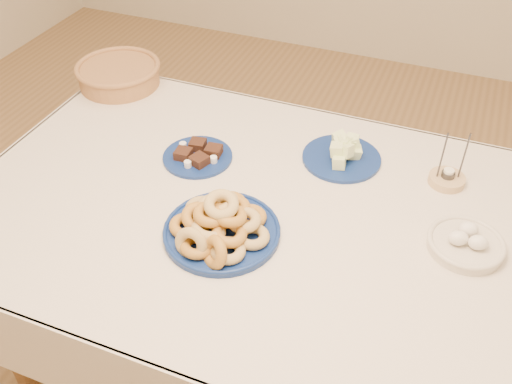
# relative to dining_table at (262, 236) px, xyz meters

# --- Properties ---
(ground) EXTENTS (5.00, 5.00, 0.00)m
(ground) POSITION_rel_dining_table_xyz_m (0.00, 0.00, -0.64)
(ground) COLOR olive
(ground) RESTS_ON ground
(dining_table) EXTENTS (1.71, 1.11, 0.75)m
(dining_table) POSITION_rel_dining_table_xyz_m (0.00, 0.00, 0.00)
(dining_table) COLOR brown
(dining_table) RESTS_ON ground
(donut_platter) EXTENTS (0.37, 0.37, 0.14)m
(donut_platter) POSITION_rel_dining_table_xyz_m (-0.06, -0.14, 0.14)
(donut_platter) COLOR navy
(donut_platter) RESTS_ON dining_table
(melon_plate) EXTENTS (0.27, 0.27, 0.08)m
(melon_plate) POSITION_rel_dining_table_xyz_m (0.15, 0.30, 0.14)
(melon_plate) COLOR navy
(melon_plate) RESTS_ON dining_table
(brownie_plate) EXTENTS (0.22, 0.22, 0.04)m
(brownie_plate) POSITION_rel_dining_table_xyz_m (-0.27, 0.14, 0.12)
(brownie_plate) COLOR navy
(brownie_plate) RESTS_ON dining_table
(wicker_basket) EXTENTS (0.39, 0.39, 0.08)m
(wicker_basket) POSITION_rel_dining_table_xyz_m (-0.74, 0.45, 0.15)
(wicker_basket) COLOR brown
(wicker_basket) RESTS_ON dining_table
(candle_holder) EXTENTS (0.13, 0.13, 0.18)m
(candle_holder) POSITION_rel_dining_table_xyz_m (0.46, 0.30, 0.12)
(candle_holder) COLOR tan
(candle_holder) RESTS_ON dining_table
(egg_bowl) EXTENTS (0.24, 0.24, 0.07)m
(egg_bowl) POSITION_rel_dining_table_xyz_m (0.54, 0.05, 0.13)
(egg_bowl) COLOR beige
(egg_bowl) RESTS_ON dining_table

